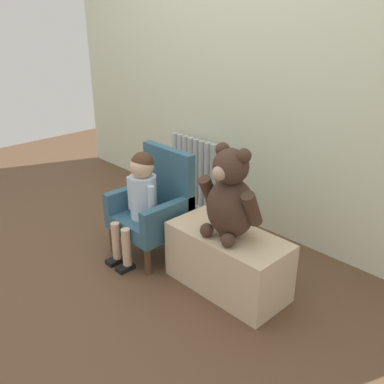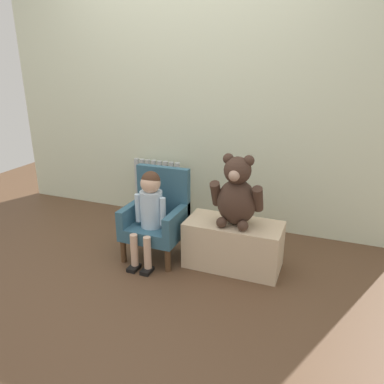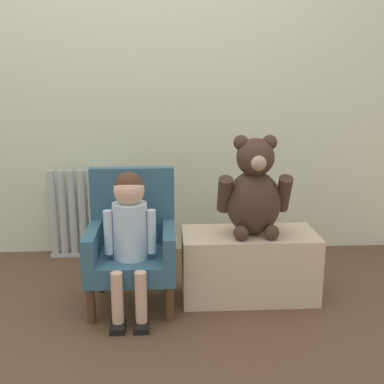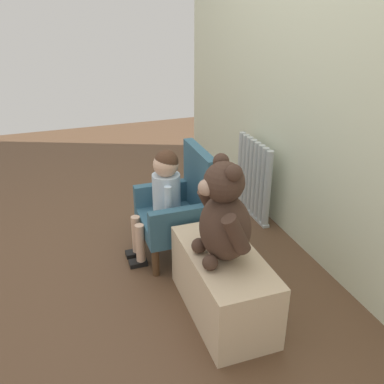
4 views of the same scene
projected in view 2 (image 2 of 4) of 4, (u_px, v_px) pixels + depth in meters
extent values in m
plane|color=brown|center=(123.00, 283.00, 2.64)|extent=(6.00, 6.00, 0.00)
cube|color=beige|center=(190.00, 93.00, 3.35)|extent=(3.80, 0.05, 2.40)
cylinder|color=#AEB7B8|center=(138.00, 186.00, 3.72)|extent=(0.05, 0.05, 0.56)
cylinder|color=#AEB7B8|center=(143.00, 186.00, 3.70)|extent=(0.05, 0.05, 0.56)
cylinder|color=#AEB7B8|center=(149.00, 187.00, 3.68)|extent=(0.05, 0.05, 0.56)
cylinder|color=#AEB7B8|center=(155.00, 188.00, 3.66)|extent=(0.05, 0.05, 0.56)
cylinder|color=#AEB7B8|center=(160.00, 189.00, 3.64)|extent=(0.05, 0.05, 0.56)
cylinder|color=#AEB7B8|center=(166.00, 189.00, 3.61)|extent=(0.05, 0.05, 0.56)
cylinder|color=#AEB7B8|center=(172.00, 190.00, 3.59)|extent=(0.05, 0.05, 0.56)
cylinder|color=#AEB7B8|center=(178.00, 191.00, 3.57)|extent=(0.05, 0.05, 0.56)
cube|color=#AEB7B8|center=(158.00, 216.00, 3.74)|extent=(0.50, 0.05, 0.02)
cube|color=#325B70|center=(155.00, 230.00, 2.92)|extent=(0.44, 0.40, 0.10)
cube|color=#325B70|center=(163.00, 192.00, 2.99)|extent=(0.44, 0.06, 0.41)
cube|color=#325B70|center=(133.00, 212.00, 2.95)|extent=(0.06, 0.40, 0.14)
cube|color=#325B70|center=(177.00, 219.00, 2.82)|extent=(0.06, 0.40, 0.14)
cylinder|color=#4C331E|center=(123.00, 251.00, 2.88)|extent=(0.04, 0.04, 0.18)
cylinder|color=#4C331E|center=(168.00, 260.00, 2.75)|extent=(0.04, 0.04, 0.18)
cylinder|color=#4C331E|center=(145.00, 233.00, 3.18)|extent=(0.04, 0.04, 0.18)
cylinder|color=#4C331E|center=(185.00, 240.00, 3.05)|extent=(0.04, 0.04, 0.18)
cylinder|color=silver|center=(151.00, 209.00, 2.82)|extent=(0.17, 0.17, 0.28)
sphere|color=#D8AD8E|center=(150.00, 183.00, 2.75)|extent=(0.15, 0.15, 0.15)
sphere|color=#472D1E|center=(151.00, 181.00, 2.75)|extent=(0.14, 0.14, 0.14)
cylinder|color=#D8AD8E|center=(134.00, 250.00, 2.76)|extent=(0.06, 0.06, 0.25)
cube|color=black|center=(134.00, 268.00, 2.79)|extent=(0.07, 0.11, 0.03)
cylinder|color=#D8AD8E|center=(147.00, 253.00, 2.73)|extent=(0.06, 0.06, 0.25)
cube|color=black|center=(147.00, 271.00, 2.76)|extent=(0.07, 0.11, 0.03)
cylinder|color=silver|center=(138.00, 208.00, 2.84)|extent=(0.04, 0.04, 0.22)
cylinder|color=silver|center=(163.00, 212.00, 2.77)|extent=(0.04, 0.04, 0.22)
cube|color=#CFB491|center=(233.00, 245.00, 2.80)|extent=(0.71, 0.34, 0.36)
ellipsoid|color=#402C22|center=(237.00, 202.00, 2.67)|extent=(0.28, 0.24, 0.33)
sphere|color=#402C22|center=(238.00, 170.00, 2.58)|extent=(0.19, 0.19, 0.19)
sphere|color=tan|center=(234.00, 176.00, 2.51)|extent=(0.08, 0.08, 0.08)
sphere|color=#402C22|center=(228.00, 159.00, 2.59)|extent=(0.08, 0.08, 0.08)
sphere|color=#402C22|center=(249.00, 161.00, 2.54)|extent=(0.08, 0.08, 0.08)
cylinder|color=#402C22|center=(216.00, 193.00, 2.69)|extent=(0.07, 0.15, 0.21)
cylinder|color=#402C22|center=(258.00, 199.00, 2.59)|extent=(0.07, 0.15, 0.21)
sphere|color=#402C22|center=(221.00, 222.00, 2.65)|extent=(0.08, 0.08, 0.08)
sphere|color=#402C22|center=(243.00, 226.00, 2.60)|extent=(0.08, 0.08, 0.08)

